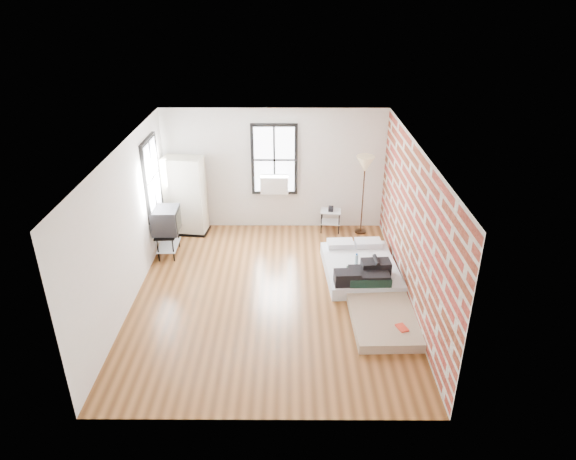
{
  "coord_description": "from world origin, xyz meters",
  "views": [
    {
      "loc": [
        0.35,
        -8.02,
        5.3
      ],
      "look_at": [
        0.32,
        0.3,
        1.21
      ],
      "focal_mm": 32.0,
      "sensor_mm": 36.0,
      "label": 1
    }
  ],
  "objects_px": {
    "mattress_main": "(360,267)",
    "wardrobe": "(186,196)",
    "floor_lamp": "(365,168)",
    "mattress_bare": "(378,303)",
    "tv_stand": "(166,222)",
    "side_table": "(331,215)"
  },
  "relations": [
    {
      "from": "side_table",
      "to": "wardrobe",
      "type": "bearing_deg",
      "value": -178.78
    },
    {
      "from": "mattress_main",
      "to": "mattress_bare",
      "type": "relative_size",
      "value": 0.92
    },
    {
      "from": "floor_lamp",
      "to": "mattress_bare",
      "type": "bearing_deg",
      "value": -91.37
    },
    {
      "from": "mattress_main",
      "to": "wardrobe",
      "type": "xyz_separation_m",
      "value": [
        -3.75,
        1.9,
        0.73
      ]
    },
    {
      "from": "mattress_main",
      "to": "floor_lamp",
      "type": "relative_size",
      "value": 1.06
    },
    {
      "from": "mattress_main",
      "to": "tv_stand",
      "type": "relative_size",
      "value": 1.84
    },
    {
      "from": "wardrobe",
      "to": "mattress_bare",
      "type": "bearing_deg",
      "value": -30.81
    },
    {
      "from": "mattress_bare",
      "to": "tv_stand",
      "type": "bearing_deg",
      "value": 152.1
    },
    {
      "from": "mattress_bare",
      "to": "side_table",
      "type": "xyz_separation_m",
      "value": [
        -0.63,
        3.17,
        0.27
      ]
    },
    {
      "from": "floor_lamp",
      "to": "wardrobe",
      "type": "bearing_deg",
      "value": 180.0
    },
    {
      "from": "tv_stand",
      "to": "mattress_bare",
      "type": "bearing_deg",
      "value": -27.53
    },
    {
      "from": "mattress_bare",
      "to": "side_table",
      "type": "relative_size",
      "value": 3.48
    },
    {
      "from": "mattress_main",
      "to": "side_table",
      "type": "bearing_deg",
      "value": 99.54
    },
    {
      "from": "mattress_main",
      "to": "floor_lamp",
      "type": "distance_m",
      "value": 2.38
    },
    {
      "from": "mattress_main",
      "to": "tv_stand",
      "type": "bearing_deg",
      "value": 164.61
    },
    {
      "from": "mattress_bare",
      "to": "wardrobe",
      "type": "relative_size",
      "value": 1.17
    },
    {
      "from": "tv_stand",
      "to": "mattress_main",
      "type": "bearing_deg",
      "value": -13.32
    },
    {
      "from": "mattress_main",
      "to": "wardrobe",
      "type": "bearing_deg",
      "value": 149.57
    },
    {
      "from": "wardrobe",
      "to": "floor_lamp",
      "type": "relative_size",
      "value": 0.98
    },
    {
      "from": "wardrobe",
      "to": "tv_stand",
      "type": "xyz_separation_m",
      "value": [
        -0.21,
        -1.07,
        -0.14
      ]
    },
    {
      "from": "mattress_main",
      "to": "floor_lamp",
      "type": "height_order",
      "value": "floor_lamp"
    },
    {
      "from": "mattress_main",
      "to": "wardrobe",
      "type": "height_order",
      "value": "wardrobe"
    }
  ]
}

